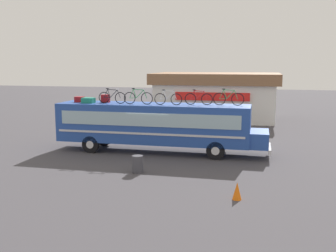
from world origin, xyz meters
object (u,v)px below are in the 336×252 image
rooftop_bicycle_2 (138,98)px  rooftop_bicycle_3 (168,99)px  rooftop_bicycle_1 (112,97)px  rooftop_bicycle_4 (199,98)px  bus (156,124)px  luggage_bag_3 (105,98)px  rooftop_bicycle_5 (228,98)px  trash_bin (138,164)px  luggage_bag_2 (88,100)px  luggage_bag_1 (80,99)px  traffic_cone (237,191)px

rooftop_bicycle_2 → rooftop_bicycle_3: rooftop_bicycle_2 is taller
rooftop_bicycle_1 → rooftop_bicycle_4: bearing=4.6°
bus → rooftop_bicycle_2: 1.89m
luggage_bag_3 → rooftop_bicycle_2: size_ratio=0.27×
rooftop_bicycle_5 → trash_bin: 6.83m
bus → luggage_bag_2: size_ratio=17.43×
luggage_bag_3 → rooftop_bicycle_1: bearing=-40.2°
trash_bin → rooftop_bicycle_1: bearing=124.3°
rooftop_bicycle_2 → rooftop_bicycle_5: (5.21, 0.60, 0.00)m
rooftop_bicycle_5 → bus: bearing=-177.1°
rooftop_bicycle_3 → trash_bin: rooftop_bicycle_3 is taller
luggage_bag_1 → rooftop_bicycle_3: rooftop_bicycle_3 is taller
rooftop_bicycle_5 → luggage_bag_2: bearing=-176.3°
luggage_bag_1 → rooftop_bicycle_2: rooftop_bicycle_2 is taller
luggage_bag_1 → rooftop_bicycle_5: 9.16m
luggage_bag_2 → luggage_bag_1: bearing=153.2°
luggage_bag_2 → rooftop_bicycle_3: size_ratio=0.44×
luggage_bag_1 → rooftop_bicycle_3: size_ratio=0.33×
rooftop_bicycle_5 → trash_bin: bearing=-129.9°
luggage_bag_3 → rooftop_bicycle_4: (5.80, -0.14, 0.13)m
rooftop_bicycle_3 → rooftop_bicycle_4: size_ratio=1.01×
rooftop_bicycle_2 → trash_bin: 5.20m
rooftop_bicycle_5 → trash_bin: size_ratio=2.08×
luggage_bag_1 → trash_bin: luggage_bag_1 is taller
traffic_cone → trash_bin: bearing=150.4°
rooftop_bicycle_3 → bus: bearing=156.4°
luggage_bag_1 → traffic_cone: bearing=-36.1°
luggage_bag_3 → bus: bearing=-4.4°
luggage_bag_1 → rooftop_bicycle_3: bearing=-4.2°
bus → luggage_bag_2: (-4.14, -0.33, 1.34)m
luggage_bag_3 → rooftop_bicycle_2: (2.30, -0.64, 0.15)m
rooftop_bicycle_2 → rooftop_bicycle_5: rooftop_bicycle_5 is taller
bus → luggage_bag_1: 5.09m
luggage_bag_2 → luggage_bag_3: luggage_bag_3 is taller
rooftop_bicycle_5 → trash_bin: (-3.97, -4.75, -2.89)m
luggage_bag_1 → trash_bin: size_ratio=0.63×
rooftop_bicycle_2 → rooftop_bicycle_4: 3.54m
rooftop_bicycle_3 → rooftop_bicycle_5: 3.46m
trash_bin → traffic_cone: trash_bin is taller
luggage_bag_3 → rooftop_bicycle_1: size_ratio=0.28×
bus → rooftop_bicycle_4: 2.98m
luggage_bag_1 → rooftop_bicycle_5: bearing=1.0°
rooftop_bicycle_1 → traffic_cone: bearing=-41.9°
bus → trash_bin: size_ratio=14.93×
luggage_bag_3 → rooftop_bicycle_3: 4.15m
luggage_bag_3 → rooftop_bicycle_3: size_ratio=0.30×
luggage_bag_3 → rooftop_bicycle_4: bearing=-1.3°
luggage_bag_1 → rooftop_bicycle_1: size_ratio=0.31×
luggage_bag_2 → rooftop_bicycle_4: bearing=3.8°
rooftop_bicycle_1 → rooftop_bicycle_4: 5.17m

